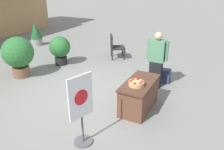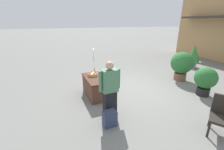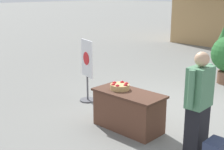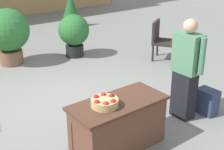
# 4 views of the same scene
# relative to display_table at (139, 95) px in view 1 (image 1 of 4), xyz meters

# --- Properties ---
(ground_plane) EXTENTS (120.00, 120.00, 0.00)m
(ground_plane) POSITION_rel_display_table_xyz_m (0.03, 1.47, -0.35)
(ground_plane) COLOR slate
(display_table) EXTENTS (1.31, 0.62, 0.70)m
(display_table) POSITION_rel_display_table_xyz_m (0.00, 0.00, 0.00)
(display_table) COLOR brown
(display_table) RESTS_ON ground_plane
(apple_basket) EXTENTS (0.35, 0.35, 0.13)m
(apple_basket) POSITION_rel_display_table_xyz_m (-0.22, 0.01, 0.41)
(apple_basket) COLOR tan
(apple_basket) RESTS_ON display_table
(person_visitor) EXTENTS (0.26, 0.61, 1.61)m
(person_visitor) POSITION_rel_display_table_xyz_m (1.35, 0.01, 0.46)
(person_visitor) COLOR black
(person_visitor) RESTS_ON ground_plane
(backpack) EXTENTS (0.24, 0.34, 0.42)m
(backpack) POSITION_rel_display_table_xyz_m (1.75, -0.16, -0.14)
(backpack) COLOR #2D3856
(backpack) RESTS_ON ground_plane
(poster_board) EXTENTS (0.50, 0.36, 1.41)m
(poster_board) POSITION_rel_display_table_xyz_m (-1.65, 0.50, 0.40)
(poster_board) COLOR #4C4C51
(poster_board) RESTS_ON ground_plane
(patio_chair) EXTENTS (0.76, 0.76, 0.94)m
(patio_chair) POSITION_rel_display_table_xyz_m (3.08, 2.17, 0.17)
(patio_chair) COLOR #28231E
(patio_chair) RESTS_ON ground_plane
(potted_plant_far_right) EXTENTS (0.97, 0.97, 1.30)m
(potted_plant_far_right) POSITION_rel_display_table_xyz_m (0.07, 4.07, 0.40)
(potted_plant_far_right) COLOR brown
(potted_plant_far_right) RESTS_ON ground_plane
(potted_plant_near_right) EXTENTS (0.54, 0.54, 1.11)m
(potted_plant_near_right) POSITION_rel_display_table_xyz_m (3.08, 6.36, 0.21)
(potted_plant_near_right) COLOR gray
(potted_plant_near_right) RESTS_ON ground_plane
(potted_plant_far_left) EXTENTS (0.76, 0.76, 1.05)m
(potted_plant_far_left) POSITION_rel_display_table_xyz_m (1.54, 3.64, 0.26)
(potted_plant_far_left) COLOR black
(potted_plant_far_left) RESTS_ON ground_plane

